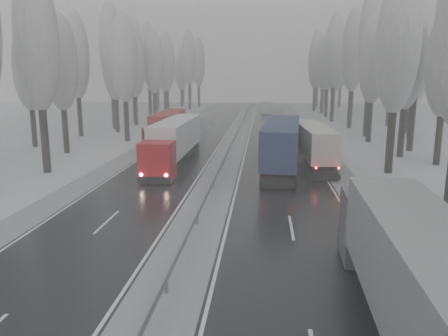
% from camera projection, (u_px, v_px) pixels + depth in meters
% --- Properties ---
extents(carriageway_right, '(7.50, 200.00, 0.03)m').
position_uv_depth(carriageway_right, '(280.00, 164.00, 41.67)').
color(carriageway_right, black).
rests_on(carriageway_right, ground).
extents(carriageway_left, '(7.50, 200.00, 0.03)m').
position_uv_depth(carriageway_left, '(172.00, 162.00, 42.58)').
color(carriageway_left, black).
rests_on(carriageway_left, ground).
extents(median_slush, '(3.00, 200.00, 0.04)m').
position_uv_depth(median_slush, '(225.00, 163.00, 42.12)').
color(median_slush, '#9A9EA2').
rests_on(median_slush, ground).
extents(shoulder_right, '(2.40, 200.00, 0.04)m').
position_uv_depth(shoulder_right, '(332.00, 165.00, 41.23)').
color(shoulder_right, '#9A9EA2').
rests_on(shoulder_right, ground).
extents(shoulder_left, '(2.40, 200.00, 0.04)m').
position_uv_depth(shoulder_left, '(122.00, 161.00, 43.01)').
color(shoulder_left, '#9A9EA2').
rests_on(shoulder_left, ground).
extents(median_guardrail, '(0.12, 200.00, 0.76)m').
position_uv_depth(median_guardrail, '(225.00, 157.00, 41.99)').
color(median_guardrail, slate).
rests_on(median_guardrail, ground).
extents(tree_18, '(3.60, 3.60, 16.58)m').
position_uv_depth(tree_18, '(398.00, 45.00, 35.78)').
color(tree_18, black).
rests_on(tree_18, ground).
extents(tree_19, '(3.60, 3.60, 14.57)m').
position_uv_depth(tree_19, '(446.00, 63.00, 39.46)').
color(tree_19, black).
rests_on(tree_19, ground).
extents(tree_20, '(3.60, 3.60, 15.71)m').
position_uv_depth(tree_20, '(408.00, 57.00, 43.52)').
color(tree_20, black).
rests_on(tree_20, ground).
extents(tree_21, '(3.60, 3.60, 18.62)m').
position_uv_depth(tree_21, '(419.00, 40.00, 46.85)').
color(tree_21, black).
rests_on(tree_21, ground).
extents(tree_22, '(3.60, 3.60, 15.86)m').
position_uv_depth(tree_22, '(373.00, 60.00, 53.75)').
color(tree_22, black).
rests_on(tree_22, ground).
extents(tree_23, '(3.60, 3.60, 13.55)m').
position_uv_depth(tree_23, '(414.00, 72.00, 57.40)').
color(tree_23, black).
rests_on(tree_23, ground).
extents(tree_24, '(3.60, 3.60, 20.49)m').
position_uv_depth(tree_24, '(372.00, 39.00, 58.35)').
color(tree_24, black).
rests_on(tree_24, ground).
extents(tree_25, '(3.60, 3.60, 19.44)m').
position_uv_depth(tree_25, '(415.00, 45.00, 61.79)').
color(tree_25, black).
rests_on(tree_25, ground).
extents(tree_26, '(3.60, 3.60, 18.78)m').
position_uv_depth(tree_26, '(353.00, 51.00, 68.60)').
color(tree_26, black).
rests_on(tree_26, ground).
extents(tree_27, '(3.60, 3.60, 17.62)m').
position_uv_depth(tree_27, '(392.00, 57.00, 72.03)').
color(tree_27, black).
rests_on(tree_27, ground).
extents(tree_28, '(3.60, 3.60, 19.62)m').
position_uv_depth(tree_28, '(335.00, 52.00, 79.01)').
color(tree_28, black).
rests_on(tree_28, ground).
extents(tree_29, '(3.60, 3.60, 18.11)m').
position_uv_depth(tree_29, '(371.00, 58.00, 82.46)').
color(tree_29, black).
rests_on(tree_29, ground).
extents(tree_30, '(3.60, 3.60, 17.86)m').
position_uv_depth(tree_30, '(328.00, 60.00, 88.72)').
color(tree_30, black).
rests_on(tree_30, ground).
extents(tree_31, '(3.60, 3.60, 18.58)m').
position_uv_depth(tree_31, '(354.00, 58.00, 92.01)').
color(tree_31, black).
rests_on(tree_31, ground).
extents(tree_32, '(3.60, 3.60, 17.33)m').
position_uv_depth(tree_32, '(323.00, 63.00, 96.11)').
color(tree_32, black).
rests_on(tree_32, ground).
extents(tree_33, '(3.60, 3.60, 14.33)m').
position_uv_depth(tree_33, '(335.00, 72.00, 100.13)').
color(tree_33, black).
rests_on(tree_33, ground).
extents(tree_34, '(3.60, 3.60, 17.63)m').
position_uv_depth(tree_34, '(316.00, 63.00, 103.07)').
color(tree_34, black).
rests_on(tree_34, ground).
extents(tree_35, '(3.60, 3.60, 18.25)m').
position_uv_depth(tree_35, '(352.00, 62.00, 106.09)').
color(tree_35, black).
rests_on(tree_35, ground).
extents(tree_36, '(3.60, 3.60, 20.23)m').
position_uv_depth(tree_36, '(317.00, 58.00, 112.22)').
color(tree_36, black).
rests_on(tree_36, ground).
extents(tree_37, '(3.60, 3.60, 16.37)m').
position_uv_depth(tree_37, '(341.00, 68.00, 116.01)').
color(tree_37, black).
rests_on(tree_37, ground).
extents(tree_38, '(3.60, 3.60, 17.97)m').
position_uv_depth(tree_38, '(318.00, 64.00, 122.66)').
color(tree_38, black).
rests_on(tree_38, ground).
extents(tree_39, '(3.60, 3.60, 16.19)m').
position_uv_depth(tree_39, '(326.00, 69.00, 126.55)').
color(tree_39, black).
rests_on(tree_39, ground).
extents(tree_58, '(3.60, 3.60, 17.21)m').
position_uv_depth(tree_58, '(36.00, 41.00, 35.87)').
color(tree_58, black).
rests_on(tree_58, ground).
extents(tree_60, '(3.60, 3.60, 14.84)m').
position_uv_depth(tree_60, '(60.00, 63.00, 45.80)').
color(tree_60, black).
rests_on(tree_60, ground).
extents(tree_61, '(3.60, 3.60, 13.95)m').
position_uv_depth(tree_61, '(28.00, 69.00, 50.32)').
color(tree_61, black).
rests_on(tree_61, ground).
extents(tree_62, '(3.60, 3.60, 16.04)m').
position_uv_depth(tree_62, '(124.00, 59.00, 54.60)').
color(tree_62, black).
rests_on(tree_62, ground).
extents(tree_63, '(3.60, 3.60, 16.88)m').
position_uv_depth(tree_63, '(76.00, 56.00, 59.08)').
color(tree_63, black).
rests_on(tree_63, ground).
extents(tree_64, '(3.60, 3.60, 15.42)m').
position_uv_depth(tree_64, '(114.00, 64.00, 63.82)').
color(tree_64, black).
rests_on(tree_64, ground).
extents(tree_65, '(3.60, 3.60, 19.48)m').
position_uv_depth(tree_65, '(111.00, 48.00, 67.35)').
color(tree_65, black).
rests_on(tree_65, ground).
extents(tree_66, '(3.60, 3.60, 15.23)m').
position_uv_depth(tree_66, '(134.00, 67.00, 73.23)').
color(tree_66, black).
rests_on(tree_66, ground).
extents(tree_67, '(3.60, 3.60, 17.09)m').
position_uv_depth(tree_67, '(133.00, 60.00, 77.00)').
color(tree_67, black).
rests_on(tree_67, ground).
extents(tree_68, '(3.60, 3.60, 16.65)m').
position_uv_depth(tree_68, '(153.00, 62.00, 79.50)').
color(tree_68, black).
rests_on(tree_68, ground).
extents(tree_69, '(3.60, 3.60, 19.35)m').
position_uv_depth(tree_69, '(133.00, 54.00, 83.47)').
color(tree_69, black).
rests_on(tree_69, ground).
extents(tree_70, '(3.60, 3.60, 17.09)m').
position_uv_depth(tree_70, '(167.00, 63.00, 89.24)').
color(tree_70, black).
rests_on(tree_70, ground).
extents(tree_71, '(3.60, 3.60, 19.61)m').
position_uv_depth(tree_71, '(149.00, 56.00, 93.23)').
color(tree_71, black).
rests_on(tree_71, ground).
extents(tree_72, '(3.60, 3.60, 15.11)m').
position_uv_depth(tree_72, '(164.00, 70.00, 98.84)').
color(tree_72, black).
rests_on(tree_72, ground).
extents(tree_73, '(3.60, 3.60, 17.22)m').
position_uv_depth(tree_73, '(156.00, 64.00, 102.72)').
color(tree_73, black).
rests_on(tree_73, ground).
extents(tree_74, '(3.60, 3.60, 19.68)m').
position_uv_depth(tree_74, '(189.00, 58.00, 108.43)').
color(tree_74, black).
rests_on(tree_74, ground).
extents(tree_75, '(3.60, 3.60, 18.60)m').
position_uv_depth(tree_75, '(157.00, 62.00, 113.26)').
color(tree_75, black).
rests_on(tree_75, ground).
extents(tree_76, '(3.60, 3.60, 18.55)m').
position_uv_depth(tree_76, '(199.00, 62.00, 117.64)').
color(tree_76, black).
rests_on(tree_76, ground).
extents(tree_77, '(3.60, 3.60, 14.32)m').
position_uv_depth(tree_77, '(181.00, 73.00, 122.58)').
color(tree_77, black).
rests_on(tree_77, ground).
extents(tree_78, '(3.60, 3.60, 19.55)m').
position_uv_depth(tree_78, '(190.00, 61.00, 124.24)').
color(tree_78, black).
rests_on(tree_78, ground).
extents(tree_79, '(3.60, 3.60, 17.07)m').
position_uv_depth(tree_79, '(183.00, 67.00, 128.71)').
color(tree_79, black).
rests_on(tree_79, ground).
extents(truck_grey_tarp, '(3.27, 16.38, 4.18)m').
position_uv_depth(truck_grey_tarp, '(420.00, 279.00, 12.64)').
color(truck_grey_tarp, '#4D4D52').
rests_on(truck_grey_tarp, ground).
extents(truck_blue_box, '(4.08, 17.28, 4.40)m').
position_uv_depth(truck_blue_box, '(282.00, 142.00, 38.36)').
color(truck_blue_box, navy).
rests_on(truck_blue_box, ground).
extents(truck_cream_box, '(3.14, 14.90, 3.80)m').
position_uv_depth(truck_cream_box, '(312.00, 141.00, 41.23)').
color(truck_cream_box, '#A8A194').
rests_on(truck_cream_box, ground).
extents(box_truck_distant, '(2.63, 7.48, 2.75)m').
position_uv_depth(box_truck_distant, '(266.00, 107.00, 98.47)').
color(box_truck_distant, '#ADAFB4').
rests_on(box_truck_distant, ground).
extents(truck_red_white, '(2.66, 16.36, 4.19)m').
position_uv_depth(truck_red_white, '(175.00, 140.00, 40.68)').
color(truck_red_white, '#9F080F').
rests_on(truck_red_white, ground).
extents(truck_red_red, '(2.84, 15.27, 3.90)m').
position_uv_depth(truck_red_red, '(167.00, 126.00, 53.24)').
color(truck_red_red, '#B40A0F').
rests_on(truck_red_red, ground).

